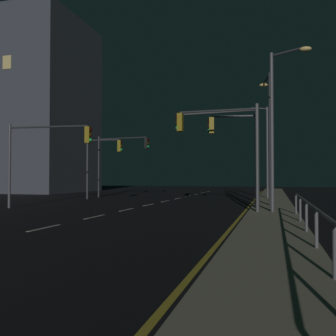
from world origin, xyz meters
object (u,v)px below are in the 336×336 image
Objects in this scene: traffic_light_overhead_east at (46,147)px; street_lamp_corner at (265,144)px; traffic_light_near_right at (236,141)px; traffic_light_near_left at (102,156)px; traffic_light_mid_right at (220,136)px; traffic_light_far_left at (221,136)px; street_lamp_across_street at (269,126)px; street_lamp_median at (277,116)px; traffic_light_mid_left at (120,153)px; building_distant at (9,109)px.

street_lamp_corner is at bearing 45.99° from traffic_light_overhead_east.
traffic_light_near_right is 13.79m from traffic_light_near_left.
traffic_light_mid_right is 1.03× the size of traffic_light_overhead_east.
street_lamp_across_street is (2.62, 2.77, 0.83)m from traffic_light_far_left.
traffic_light_near_left is 0.66× the size of street_lamp_median.
traffic_light_mid_right is at bearing -115.66° from street_lamp_across_street.
traffic_light_far_left is 13.57m from traffic_light_near_left.
traffic_light_overhead_east is 1.00× the size of traffic_light_near_left.
traffic_light_near_left is (-11.41, 9.88, -0.31)m from traffic_light_mid_right.
street_lamp_median is at bearing -0.10° from traffic_light_overhead_east.
traffic_light_far_left reaches higher than traffic_light_near_left.
traffic_light_near_left is 0.69× the size of street_lamp_corner.
traffic_light_far_left is 1.08× the size of traffic_light_overhead_east.
street_lamp_median is (13.56, -11.90, 0.91)m from traffic_light_mid_left.
traffic_light_mid_left is 0.26× the size of building_distant.
street_lamp_median reaches higher than street_lamp_corner.
traffic_light_near_right is 37.45m from building_distant.
traffic_light_near_left is (-11.92, 6.94, -0.32)m from traffic_light_near_right.
traffic_light_near_right is at bearing -39.08° from traffic_light_mid_left.
traffic_light_mid_right is 3.00m from street_lamp_median.
traffic_light_near_right is at bearing 129.94° from street_lamp_median.
street_lamp_corner is at bearing 94.05° from street_lamp_median.
street_lamp_across_street is (12.79, 4.77, 1.36)m from traffic_light_overhead_east.
street_lamp_across_street is (1.87, 2.00, 1.04)m from traffic_light_near_right.
traffic_light_far_left is at bearing -34.62° from traffic_light_near_left.
street_lamp_corner reaches higher than traffic_light_near_right.
traffic_light_near_left is at bearing 149.80° from traffic_light_near_right.
street_lamp_median is (14.25, -9.73, 1.26)m from traffic_light_near_left.
traffic_light_mid_right is 13.12m from street_lamp_corner.
street_lamp_median is at bearing -84.40° from street_lamp_across_street.
street_lamp_across_street is at bearing 46.52° from traffic_light_far_left.
traffic_light_mid_right is at bearing -35.81° from building_distant.
street_lamp_corner is at bearing -15.84° from building_distant.
street_lamp_corner is (1.43, 10.02, 0.66)m from traffic_light_near_right.
street_lamp_across_street is at bearing -86.88° from street_lamp_corner.
traffic_light_near_left is 0.24× the size of building_distant.
traffic_light_near_left is (-11.16, 7.70, -0.54)m from traffic_light_far_left.
street_lamp_corner is at bearing 81.87° from traffic_light_near_right.
street_lamp_corner is at bearing 81.51° from traffic_light_mid_right.
street_lamp_corner reaches higher than traffic_light_near_left.
traffic_light_overhead_east is 0.95× the size of traffic_light_near_right.
traffic_light_overhead_east is 30.92m from building_distant.
street_lamp_corner is 0.35× the size of building_distant.
building_distant reaches higher than traffic_light_mid_right.
street_lamp_median is (2.34, -2.79, 0.93)m from traffic_light_near_right.
street_lamp_across_street is at bearing 20.43° from traffic_light_overhead_east.
traffic_light_far_left is 1.10m from traffic_light_near_right.
traffic_light_overhead_east is (0.30, -11.88, -0.34)m from traffic_light_mid_left.
traffic_light_near_left reaches higher than traffic_light_overhead_east.
traffic_light_near_left is at bearing -107.71° from traffic_light_mid_left.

